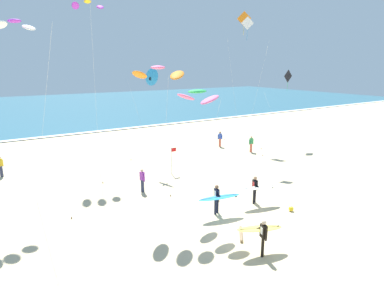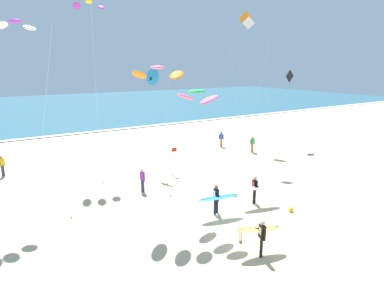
% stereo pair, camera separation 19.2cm
% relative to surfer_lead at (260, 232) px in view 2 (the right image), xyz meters
% --- Properties ---
extents(ground_plane, '(160.00, 160.00, 0.00)m').
position_rel_surfer_lead_xyz_m(ground_plane, '(1.07, 1.27, -1.05)').
color(ground_plane, '#D1BA8E').
extents(ocean_water, '(160.00, 60.00, 0.08)m').
position_rel_surfer_lead_xyz_m(ocean_water, '(1.07, 60.56, -1.01)').
color(ocean_water, '#2D6075').
rests_on(ocean_water, ground).
extents(shoreline_foam, '(160.00, 0.89, 0.01)m').
position_rel_surfer_lead_xyz_m(shoreline_foam, '(1.07, 30.86, -0.96)').
color(shoreline_foam, white).
rests_on(shoreline_foam, ocean_water).
extents(surfer_lead, '(2.29, 1.20, 1.71)m').
position_rel_surfer_lead_xyz_m(surfer_lead, '(0.00, 0.00, 0.00)').
color(surfer_lead, black).
rests_on(surfer_lead, ground).
extents(surfer_trailing, '(2.50, 1.15, 1.71)m').
position_rel_surfer_lead_xyz_m(surfer_trailing, '(0.66, 4.05, 0.00)').
color(surfer_trailing, black).
rests_on(surfer_trailing, ground).
extents(surfer_third, '(2.44, 1.16, 1.71)m').
position_rel_surfer_lead_xyz_m(surfer_third, '(3.46, 3.98, -0.00)').
color(surfer_third, black).
rests_on(surfer_third, ground).
extents(kite_diamond_charcoal_near, '(4.29, 0.49, 7.78)m').
position_rel_surfer_lead_xyz_m(kite_diamond_charcoal_near, '(16.64, 13.80, 5.86)').
color(kite_diamond_charcoal_near, black).
rests_on(kite_diamond_charcoal_near, ground).
extents(kite_arc_emerald_mid, '(2.58, 2.67, 6.91)m').
position_rel_surfer_lead_xyz_m(kite_arc_emerald_mid, '(0.02, 5.20, 5.51)').
color(kite_arc_emerald_mid, pink).
rests_on(kite_arc_emerald_mid, ground).
extents(kite_arc_rose_far, '(2.87, 2.91, 8.15)m').
position_rel_surfer_lead_xyz_m(kite_arc_rose_far, '(-1.72, 6.30, 6.73)').
color(kite_arc_rose_far, orange).
rests_on(kite_arc_rose_far, ground).
extents(kite_diamond_amber_high, '(1.65, 1.92, 13.57)m').
position_rel_surfer_lead_xyz_m(kite_diamond_amber_high, '(13.65, 17.44, 11.40)').
color(kite_diamond_amber_high, orange).
rests_on(kite_diamond_amber_high, ground).
extents(kite_arc_golden_low, '(2.50, 5.24, 12.91)m').
position_rel_surfer_lead_xyz_m(kite_arc_golden_low, '(-2.24, 16.81, 11.50)').
color(kite_arc_golden_low, purple).
rests_on(kite_arc_golden_low, ground).
extents(kite_arc_violet_distant, '(2.47, 4.59, 10.61)m').
position_rel_surfer_lead_xyz_m(kite_arc_violet_distant, '(-7.67, 11.69, 9.25)').
color(kite_arc_violet_distant, white).
rests_on(kite_arc_violet_distant, ground).
extents(kite_diamond_ivory_close, '(2.13, 1.29, 12.17)m').
position_rel_surfer_lead_xyz_m(kite_diamond_ivory_close, '(9.89, 12.44, 9.99)').
color(kite_diamond_ivory_close, white).
rests_on(kite_diamond_ivory_close, ground).
extents(kite_delta_cobalt_outer, '(1.39, 3.37, 7.98)m').
position_rel_surfer_lead_xyz_m(kite_delta_cobalt_outer, '(1.52, 14.08, 6.23)').
color(kite_delta_cobalt_outer, '#2D99DB').
rests_on(kite_delta_cobalt_outer, ground).
extents(bystander_blue_top, '(0.37, 0.39, 1.59)m').
position_rel_surfer_lead_xyz_m(bystander_blue_top, '(10.22, 16.48, -0.24)').
color(bystander_blue_top, '#D8593F').
rests_on(bystander_blue_top, ground).
extents(bystander_yellow_top, '(0.41, 0.34, 1.59)m').
position_rel_surfer_lead_xyz_m(bystander_yellow_top, '(-9.30, 17.85, -0.24)').
color(bystander_yellow_top, '#2D334C').
rests_on(bystander_yellow_top, ground).
extents(bystander_purple_top, '(0.26, 0.48, 1.59)m').
position_rel_surfer_lead_xyz_m(bystander_purple_top, '(-1.52, 9.43, -0.24)').
color(bystander_purple_top, '#2D334C').
rests_on(bystander_purple_top, ground).
extents(bystander_green_top, '(0.50, 0.23, 1.59)m').
position_rel_surfer_lead_xyz_m(bystander_green_top, '(11.46, 13.14, -0.24)').
color(bystander_green_top, '#D8593F').
rests_on(bystander_green_top, ground).
extents(lifeguard_flag, '(0.44, 0.05, 2.10)m').
position_rel_surfer_lead_xyz_m(lifeguard_flag, '(1.90, 11.59, 0.22)').
color(lifeguard_flag, silver).
rests_on(lifeguard_flag, ground).
extents(beach_ball, '(0.28, 0.28, 0.28)m').
position_rel_surfer_lead_xyz_m(beach_ball, '(4.51, 2.17, -0.91)').
color(beach_ball, yellow).
rests_on(beach_ball, ground).
extents(driftwood_log, '(0.98, 1.18, 0.15)m').
position_rel_surfer_lead_xyz_m(driftwood_log, '(0.28, 1.62, -0.98)').
color(driftwood_log, '#846B4C').
rests_on(driftwood_log, ground).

